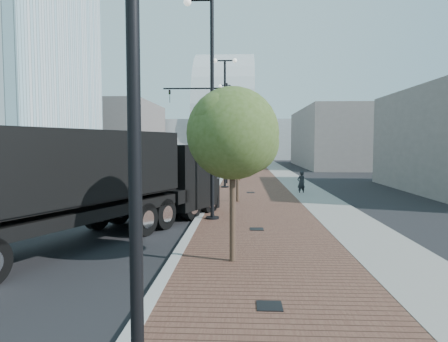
{
  "coord_description": "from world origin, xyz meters",
  "views": [
    {
      "loc": [
        1.86,
        -6.62,
        3.3
      ],
      "look_at": [
        1.0,
        12.0,
        2.0
      ],
      "focal_mm": 32.04,
      "sensor_mm": 36.0,
      "label": 1
    }
  ],
  "objects_px": {
    "pedestrian": "(301,183)",
    "white_sedan": "(161,183)",
    "dump_truck": "(128,189)",
    "dark_car_mid": "(143,170)"
  },
  "relations": [
    {
      "from": "white_sedan",
      "to": "dark_car_mid",
      "type": "xyz_separation_m",
      "value": [
        -4.44,
        12.69,
        -0.05
      ]
    },
    {
      "from": "pedestrian",
      "to": "white_sedan",
      "type": "bearing_deg",
      "value": -26.71
    },
    {
      "from": "white_sedan",
      "to": "pedestrian",
      "type": "bearing_deg",
      "value": -7.4
    },
    {
      "from": "dump_truck",
      "to": "pedestrian",
      "type": "relative_size",
      "value": 8.87
    },
    {
      "from": "dump_truck",
      "to": "pedestrian",
      "type": "bearing_deg",
      "value": 77.01
    },
    {
      "from": "white_sedan",
      "to": "dark_car_mid",
      "type": "height_order",
      "value": "white_sedan"
    },
    {
      "from": "white_sedan",
      "to": "pedestrian",
      "type": "height_order",
      "value": "pedestrian"
    },
    {
      "from": "white_sedan",
      "to": "dark_car_mid",
      "type": "distance_m",
      "value": 13.45
    },
    {
      "from": "dark_car_mid",
      "to": "dump_truck",
      "type": "bearing_deg",
      "value": -98.65
    },
    {
      "from": "dump_truck",
      "to": "white_sedan",
      "type": "relative_size",
      "value": 3.3
    }
  ]
}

